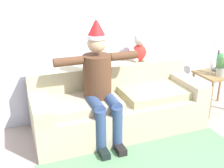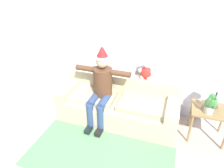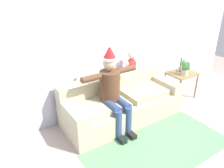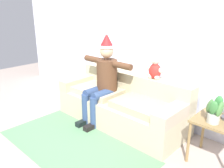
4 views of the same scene
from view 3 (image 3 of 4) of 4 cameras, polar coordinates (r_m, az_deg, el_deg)
The scene contains 10 objects.
ground_plane at distance 3.68m, azimuth 11.92°, elevation -15.93°, with size 10.00×10.00×0.00m, color #A9988D.
back_wall at distance 4.13m, azimuth -1.66°, elevation 10.67°, with size 7.00×0.10×2.70m, color silver.
couch at distance 4.12m, azimuth 2.33°, elevation -4.92°, with size 2.20×0.88×0.80m.
person_seated at distance 3.66m, azimuth 0.22°, elevation -1.35°, with size 1.02×0.77×1.50m.
teddy_bear at distance 4.28m, azimuth 5.09°, elevation 5.75°, with size 0.29×0.17×0.38m.
side_table at distance 5.02m, azimuth 17.47°, elevation 1.86°, with size 0.59×0.49×0.58m.
table_lamp at distance 4.94m, azimuth 17.63°, elevation 7.61°, with size 0.24×0.24×0.52m.
potted_plant at distance 4.83m, azimuth 18.41°, elevation 3.95°, with size 0.22×0.22×0.33m.
candle_tall at distance 4.80m, azimuth 16.72°, elevation 3.93°, with size 0.04×0.04×0.23m.
area_rug at distance 3.67m, azimuth 12.00°, elevation -15.94°, with size 2.29×1.12×0.01m, color #5D8D62.
Camera 3 is at (-2.09, -1.86, 2.39)m, focal length 35.48 mm.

